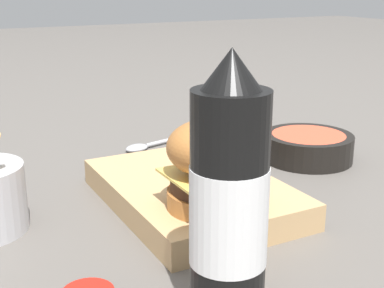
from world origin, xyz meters
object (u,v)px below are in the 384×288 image
object	(u,v)px
burger	(209,164)
spoon	(148,145)
serving_board	(192,192)
side_bowl	(308,146)
ketchup_bottle	(229,204)

from	to	relation	value
burger	spoon	bearing A→B (deg)	168.29
spoon	serving_board	bearing A→B (deg)	66.18
side_bowl	burger	bearing A→B (deg)	-60.28
serving_board	side_bowl	xyz separation A→B (m)	(-0.07, 0.26, 0.01)
burger	spoon	xyz separation A→B (m)	(-0.34, 0.07, -0.08)
serving_board	burger	size ratio (longest dim) A/B	2.81
burger	spoon	world-z (taller)	burger
serving_board	burger	xyz separation A→B (m)	(0.09, -0.02, 0.07)
burger	ketchup_bottle	distance (m)	0.16
ketchup_bottle	spoon	bearing A→B (deg)	164.43
serving_board	burger	bearing A→B (deg)	-15.57
ketchup_bottle	side_bowl	xyz separation A→B (m)	(-0.31, 0.35, -0.09)
ketchup_bottle	spoon	size ratio (longest dim) A/B	1.43
side_bowl	spoon	xyz separation A→B (m)	(-0.18, -0.21, -0.02)
serving_board	side_bowl	world-z (taller)	side_bowl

